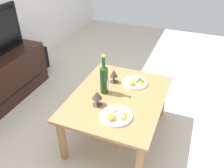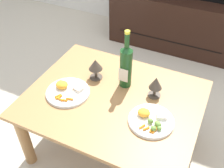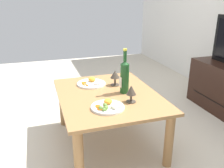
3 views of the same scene
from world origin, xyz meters
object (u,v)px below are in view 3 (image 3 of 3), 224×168
dining_table (108,103)px  wine_bottle (125,76)px  dinner_plate_right (107,106)px  dinner_plate_left (91,83)px  goblet_right (131,91)px  goblet_left (115,75)px

dining_table → wine_bottle: bearing=83.5°
dinner_plate_right → dining_table: bearing=162.2°
dinner_plate_left → dinner_plate_right: (0.54, -0.00, 0.00)m
goblet_right → dinner_plate_left: size_ratio=0.52×
dining_table → dinner_plate_right: 0.29m
wine_bottle → goblet_right: 0.21m
wine_bottle → dinner_plate_right: (0.25, -0.23, -0.14)m
dinner_plate_left → dinner_plate_right: size_ratio=1.06×
dining_table → dinner_plate_right: (0.26, -0.08, 0.10)m
goblet_left → dinner_plate_right: bearing=-24.9°
dining_table → goblet_right: (0.21, 0.12, 0.17)m
wine_bottle → goblet_right: (0.20, -0.02, -0.06)m
wine_bottle → dinner_plate_right: bearing=-42.2°
dinner_plate_left → goblet_left: bearing=66.5°
dining_table → goblet_left: size_ratio=7.31×
goblet_left → dinner_plate_left: bearing=-113.5°
wine_bottle → dinner_plate_left: size_ratio=1.43×
goblet_left → wine_bottle: bearing=5.3°
goblet_right → dinner_plate_right: bearing=-76.3°
goblet_left → dinner_plate_right: (0.45, -0.21, -0.08)m
wine_bottle → goblet_left: bearing=-174.7°
dining_table → goblet_left: goblet_left is taller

